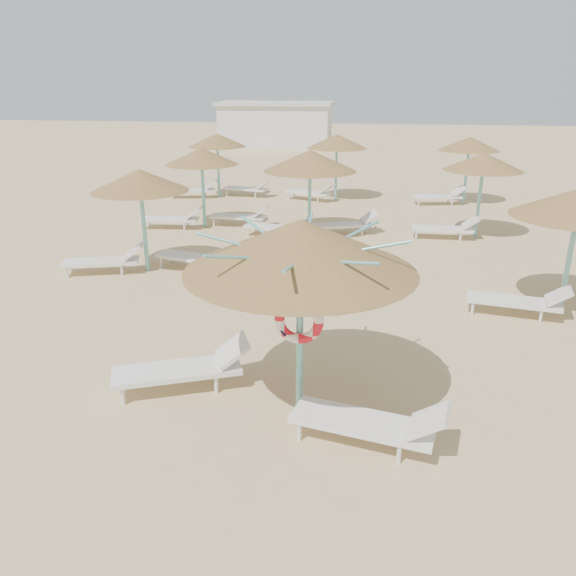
# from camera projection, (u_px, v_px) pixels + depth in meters

# --- Properties ---
(ground) EXTENTS (120.00, 120.00, 0.00)m
(ground) POSITION_uv_depth(u_px,v_px,m) (283.00, 393.00, 9.02)
(ground) COLOR tan
(ground) RESTS_ON ground
(main_palapa) EXTENTS (3.30, 3.30, 2.96)m
(main_palapa) POSITION_uv_depth(u_px,v_px,m) (300.00, 247.00, 7.75)
(main_palapa) COLOR #6DBCBD
(main_palapa) RESTS_ON ground
(lounger_main_a) EXTENTS (2.27, 1.44, 0.80)m
(lounger_main_a) POSITION_uv_depth(u_px,v_px,m) (186.00, 368.00, 9.04)
(lounger_main_a) COLOR white
(lounger_main_a) RESTS_ON ground
(lounger_main_b) EXTENTS (2.19, 1.07, 0.76)m
(lounger_main_b) POSITION_uv_depth(u_px,v_px,m) (372.00, 423.00, 7.61)
(lounger_main_b) COLOR white
(lounger_main_b) RESTS_ON ground
(palapa_field) EXTENTS (14.12, 14.16, 2.72)m
(palapa_field) POSITION_uv_depth(u_px,v_px,m) (336.00, 161.00, 18.07)
(palapa_field) COLOR #6DBCBD
(palapa_field) RESTS_ON ground
(service_hut) EXTENTS (8.40, 4.40, 3.25)m
(service_hut) POSITION_uv_depth(u_px,v_px,m) (276.00, 124.00, 41.73)
(service_hut) COLOR silver
(service_hut) RESTS_ON ground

